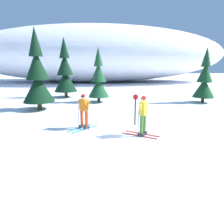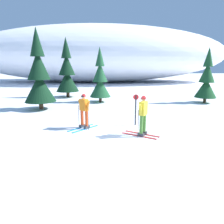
{
  "view_description": "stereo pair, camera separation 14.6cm",
  "coord_description": "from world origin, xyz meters",
  "px_view_note": "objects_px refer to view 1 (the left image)",
  "views": [
    {
      "loc": [
        -0.48,
        -9.18,
        3.14
      ],
      "look_at": [
        -0.23,
        0.41,
        0.95
      ],
      "focal_mm": 34.26,
      "sensor_mm": 36.0,
      "label": 1
    },
    {
      "loc": [
        -0.34,
        -9.18,
        3.14
      ],
      "look_at": [
        -0.23,
        0.41,
        0.95
      ],
      "focal_mm": 34.26,
      "sensor_mm": 36.0,
      "label": 2
    }
  ],
  "objects_px": {
    "pine_tree_far_right": "(205,80)",
    "trail_marker_post": "(135,108)",
    "pine_tree_far_left": "(37,76)",
    "skier_orange_jacket": "(84,111)",
    "skier_yellow_jacket": "(143,115)",
    "pine_tree_center_right": "(99,79)",
    "pine_tree_center_left": "(65,73)"
  },
  "relations": [
    {
      "from": "skier_orange_jacket",
      "to": "pine_tree_far_right",
      "type": "distance_m",
      "value": 11.4
    },
    {
      "from": "skier_yellow_jacket",
      "to": "pine_tree_far_right",
      "type": "height_order",
      "value": "pine_tree_far_right"
    },
    {
      "from": "skier_yellow_jacket",
      "to": "skier_orange_jacket",
      "type": "bearing_deg",
      "value": 157.48
    },
    {
      "from": "skier_orange_jacket",
      "to": "pine_tree_center_left",
      "type": "distance_m",
      "value": 10.55
    },
    {
      "from": "pine_tree_center_left",
      "to": "trail_marker_post",
      "type": "height_order",
      "value": "pine_tree_center_left"
    },
    {
      "from": "pine_tree_far_right",
      "to": "trail_marker_post",
      "type": "distance_m",
      "value": 9.12
    },
    {
      "from": "skier_yellow_jacket",
      "to": "pine_tree_far_right",
      "type": "distance_m",
      "value": 10.26
    },
    {
      "from": "pine_tree_far_left",
      "to": "pine_tree_center_left",
      "type": "height_order",
      "value": "pine_tree_center_left"
    },
    {
      "from": "skier_orange_jacket",
      "to": "pine_tree_far_right",
      "type": "xyz_separation_m",
      "value": [
        9.0,
        6.94,
        0.94
      ]
    },
    {
      "from": "trail_marker_post",
      "to": "skier_yellow_jacket",
      "type": "bearing_deg",
      "value": -85.77
    },
    {
      "from": "pine_tree_center_left",
      "to": "trail_marker_post",
      "type": "relative_size",
      "value": 3.41
    },
    {
      "from": "skier_orange_jacket",
      "to": "pine_tree_far_right",
      "type": "bearing_deg",
      "value": 37.62
    },
    {
      "from": "trail_marker_post",
      "to": "pine_tree_far_right",
      "type": "bearing_deg",
      "value": 44.95
    },
    {
      "from": "skier_orange_jacket",
      "to": "trail_marker_post",
      "type": "relative_size",
      "value": 1.07
    },
    {
      "from": "skier_yellow_jacket",
      "to": "skier_orange_jacket",
      "type": "xyz_separation_m",
      "value": [
        -2.7,
        1.12,
        -0.04
      ]
    },
    {
      "from": "skier_yellow_jacket",
      "to": "pine_tree_center_right",
      "type": "distance_m",
      "value": 8.81
    },
    {
      "from": "skier_yellow_jacket",
      "to": "pine_tree_center_left",
      "type": "bearing_deg",
      "value": 115.81
    },
    {
      "from": "pine_tree_far_left",
      "to": "trail_marker_post",
      "type": "distance_m",
      "value": 7.44
    },
    {
      "from": "pine_tree_center_right",
      "to": "pine_tree_far_left",
      "type": "bearing_deg",
      "value": -144.88
    },
    {
      "from": "trail_marker_post",
      "to": "skier_orange_jacket",
      "type": "bearing_deg",
      "value": -168.42
    },
    {
      "from": "pine_tree_center_right",
      "to": "pine_tree_far_right",
      "type": "relative_size",
      "value": 1.01
    },
    {
      "from": "skier_orange_jacket",
      "to": "pine_tree_far_right",
      "type": "relative_size",
      "value": 0.39
    },
    {
      "from": "skier_orange_jacket",
      "to": "pine_tree_center_left",
      "type": "xyz_separation_m",
      "value": [
        -2.72,
        10.09,
        1.4
      ]
    },
    {
      "from": "pine_tree_center_left",
      "to": "skier_yellow_jacket",
      "type": "bearing_deg",
      "value": -64.19
    },
    {
      "from": "pine_tree_far_left",
      "to": "skier_orange_jacket",
      "type": "bearing_deg",
      "value": -52.05
    },
    {
      "from": "pine_tree_far_right",
      "to": "pine_tree_center_left",
      "type": "bearing_deg",
      "value": 164.92
    },
    {
      "from": "pine_tree_far_left",
      "to": "pine_tree_far_right",
      "type": "distance_m",
      "value": 12.77
    },
    {
      "from": "pine_tree_far_right",
      "to": "pine_tree_far_left",
      "type": "bearing_deg",
      "value": -169.16
    },
    {
      "from": "pine_tree_far_left",
      "to": "pine_tree_center_left",
      "type": "xyz_separation_m",
      "value": [
        0.81,
        5.56,
        0.01
      ]
    },
    {
      "from": "pine_tree_far_right",
      "to": "skier_yellow_jacket",
      "type": "bearing_deg",
      "value": -128.01
    },
    {
      "from": "skier_yellow_jacket",
      "to": "pine_tree_center_left",
      "type": "height_order",
      "value": "pine_tree_center_left"
    },
    {
      "from": "pine_tree_center_left",
      "to": "pine_tree_center_right",
      "type": "bearing_deg",
      "value": -40.55
    }
  ]
}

